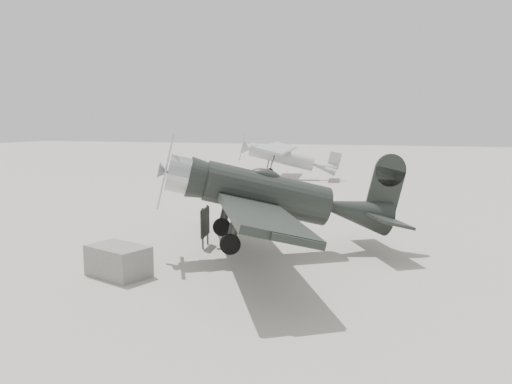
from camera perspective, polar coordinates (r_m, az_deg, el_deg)
ground at (r=18.27m, az=3.26°, el=-5.35°), size 160.00×160.00×0.00m
lowwing_monoplane at (r=15.78m, az=2.54°, el=-0.56°), size 8.51×10.43×3.52m
highwing_monoplane at (r=37.30m, az=3.42°, el=4.29°), size 7.45×10.46×2.95m
equipment_block at (r=14.34m, az=-15.45°, el=-7.60°), size 1.93×1.52×0.84m
sign_board at (r=16.99m, az=-5.85°, el=-3.52°), size 0.22×0.96×1.39m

